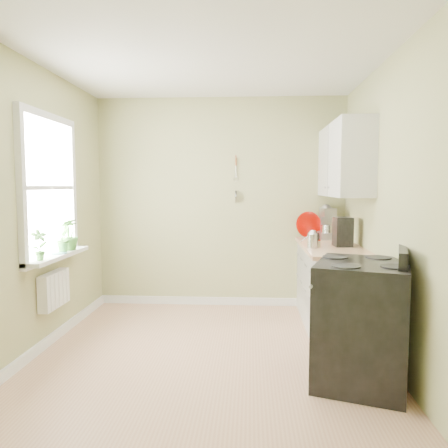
# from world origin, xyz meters

# --- Properties ---
(floor) EXTENTS (3.20, 3.60, 0.02)m
(floor) POSITION_xyz_m (0.00, 0.00, -0.01)
(floor) COLOR tan
(floor) RESTS_ON ground
(ceiling) EXTENTS (3.20, 3.60, 0.02)m
(ceiling) POSITION_xyz_m (0.00, 0.00, 2.71)
(ceiling) COLOR white
(ceiling) RESTS_ON wall_back
(wall_back) EXTENTS (3.20, 0.02, 2.70)m
(wall_back) POSITION_xyz_m (0.00, 1.81, 1.35)
(wall_back) COLOR tan
(wall_back) RESTS_ON floor
(wall_left) EXTENTS (0.02, 3.60, 2.70)m
(wall_left) POSITION_xyz_m (-1.61, 0.00, 1.35)
(wall_left) COLOR tan
(wall_left) RESTS_ON floor
(wall_right) EXTENTS (0.02, 3.60, 2.70)m
(wall_right) POSITION_xyz_m (1.61, 0.00, 1.35)
(wall_right) COLOR tan
(wall_right) RESTS_ON floor
(base_cabinets) EXTENTS (0.60, 1.60, 0.87)m
(base_cabinets) POSITION_xyz_m (1.30, 1.00, 0.43)
(base_cabinets) COLOR white
(base_cabinets) RESTS_ON floor
(countertop) EXTENTS (0.64, 1.60, 0.04)m
(countertop) POSITION_xyz_m (1.29, 1.00, 0.89)
(countertop) COLOR #DDAE87
(countertop) RESTS_ON base_cabinets
(upper_cabinets) EXTENTS (0.35, 1.40, 0.80)m
(upper_cabinets) POSITION_xyz_m (1.43, 1.10, 1.85)
(upper_cabinets) COLOR white
(upper_cabinets) RESTS_ON wall_right
(window) EXTENTS (0.06, 1.14, 1.44)m
(window) POSITION_xyz_m (-1.58, 0.30, 1.55)
(window) COLOR white
(window) RESTS_ON wall_left
(window_sill) EXTENTS (0.18, 1.14, 0.04)m
(window_sill) POSITION_xyz_m (-1.51, 0.30, 0.88)
(window_sill) COLOR white
(window_sill) RESTS_ON wall_left
(radiator) EXTENTS (0.12, 0.50, 0.35)m
(radiator) POSITION_xyz_m (-1.54, 0.25, 0.55)
(radiator) COLOR white
(radiator) RESTS_ON wall_left
(wall_utensils) EXTENTS (0.02, 0.14, 0.58)m
(wall_utensils) POSITION_xyz_m (0.20, 1.78, 1.56)
(wall_utensils) COLOR #DDAE87
(wall_utensils) RESTS_ON wall_back
(stove) EXTENTS (0.92, 0.97, 1.10)m
(stove) POSITION_xyz_m (1.28, -0.42, 0.49)
(stove) COLOR black
(stove) RESTS_ON floor
(stand_mixer) EXTENTS (0.23, 0.37, 0.43)m
(stand_mixer) POSITION_xyz_m (1.35, 1.63, 1.09)
(stand_mixer) COLOR #B2B2B7
(stand_mixer) RESTS_ON countertop
(kettle) EXTENTS (0.19, 0.11, 0.19)m
(kettle) POSITION_xyz_m (1.05, 0.78, 1.01)
(kettle) COLOR silver
(kettle) RESTS_ON countertop
(coffee_maker) EXTENTS (0.20, 0.22, 0.32)m
(coffee_maker) POSITION_xyz_m (1.39, 0.93, 1.06)
(coffee_maker) COLOR black
(coffee_maker) RESTS_ON countertop
(red_tray) EXTENTS (0.34, 0.15, 0.33)m
(red_tray) POSITION_xyz_m (1.13, 1.72, 1.08)
(red_tray) COLOR #9C0600
(red_tray) RESTS_ON countertop
(jar) EXTENTS (0.07, 0.07, 0.08)m
(jar) POSITION_xyz_m (1.11, 0.87, 0.95)
(jar) COLOR #BFB599
(jar) RESTS_ON countertop
(plant_a) EXTENTS (0.18, 0.18, 0.29)m
(plant_a) POSITION_xyz_m (-1.50, -0.10, 1.04)
(plant_a) COLOR #438233
(plant_a) RESTS_ON window_sill
(plant_b) EXTENTS (0.14, 0.17, 0.27)m
(plant_b) POSITION_xyz_m (-1.50, 0.40, 1.03)
(plant_b) COLOR #438233
(plant_b) RESTS_ON window_sill
(plant_c) EXTENTS (0.25, 0.25, 0.33)m
(plant_c) POSITION_xyz_m (-1.50, 0.55, 1.06)
(plant_c) COLOR #438233
(plant_c) RESTS_ON window_sill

